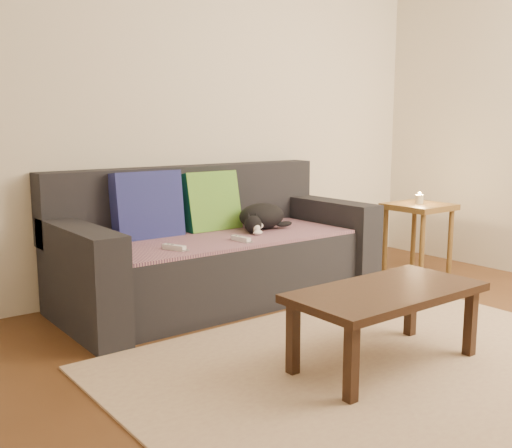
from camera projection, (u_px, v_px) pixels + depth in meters
name	position (u px, v px, depth m)	size (l,w,h in m)	color
ground	(404.00, 375.00, 2.78)	(4.50, 4.50, 0.00)	brown
back_wall	(180.00, 103.00, 4.13)	(4.50, 0.04, 2.60)	beige
sofa	(216.00, 253.00, 3.96)	(2.10, 0.94, 0.87)	#232328
throw_blanket	(224.00, 237.00, 3.87)	(1.66, 0.74, 0.02)	#402546
cushion_navy	(148.00, 208.00, 3.80)	(0.46, 0.11, 0.46)	navy
cushion_green	(211.00, 202.00, 4.09)	(0.40, 0.10, 0.40)	#0B4C2F
cat	(261.00, 217.00, 4.09)	(0.41, 0.30, 0.18)	black
wii_remote_a	(174.00, 247.00, 3.43)	(0.15, 0.04, 0.03)	white
wii_remote_b	(241.00, 239.00, 3.69)	(0.15, 0.04, 0.03)	white
side_table	(419.00, 216.00, 4.63)	(0.44, 0.44, 0.55)	brown
candle	(419.00, 199.00, 4.61)	(0.06, 0.06, 0.09)	beige
rug	(379.00, 364.00, 2.90)	(2.50, 1.80, 0.01)	tan
coffee_table	(386.00, 298.00, 2.84)	(0.97, 0.48, 0.39)	black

